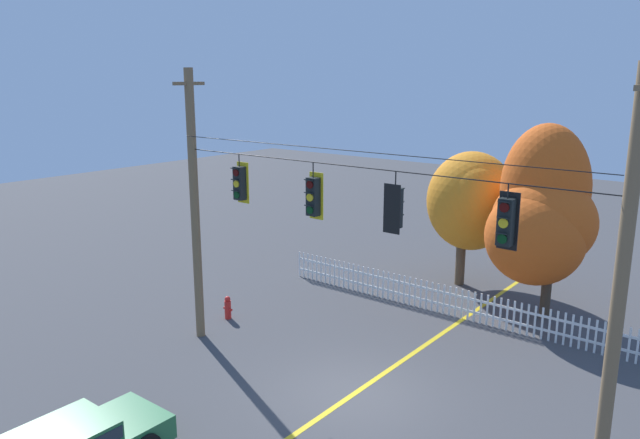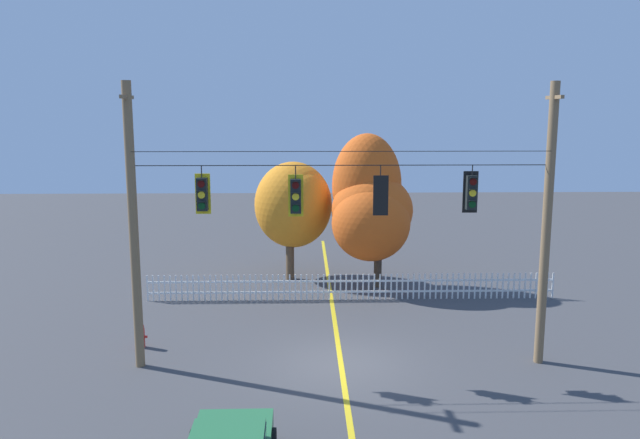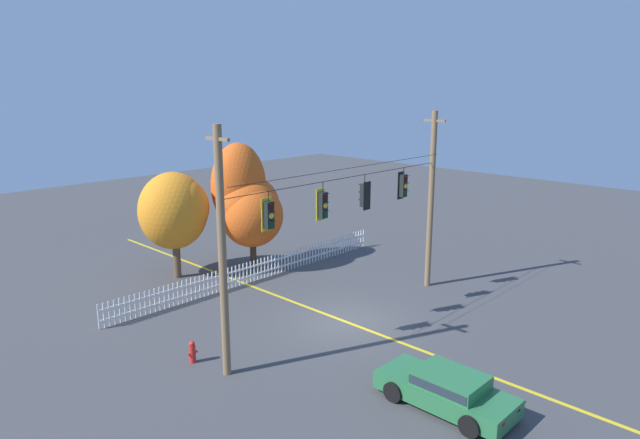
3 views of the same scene
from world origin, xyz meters
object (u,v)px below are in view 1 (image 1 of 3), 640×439
traffic_signal_westbound_side (240,183)px  fire_hydrant (228,308)px  autumn_maple_mid (541,215)px  traffic_signal_southbound_primary (313,196)px  autumn_maple_near_fence (472,201)px  traffic_signal_northbound_secondary (395,208)px  traffic_signal_eastbound_side (506,222)px

traffic_signal_westbound_side → fire_hydrant: (-2.33, 1.49, -4.73)m
autumn_maple_mid → traffic_signal_southbound_primary: bearing=-109.9°
autumn_maple_near_fence → autumn_maple_mid: 3.53m
traffic_signal_westbound_side → traffic_signal_southbound_primary: size_ratio=0.94×
traffic_signal_northbound_secondary → traffic_signal_eastbound_side: size_ratio=1.02×
traffic_signal_westbound_side → autumn_maple_near_fence: traffic_signal_westbound_side is taller
autumn_maple_mid → traffic_signal_eastbound_side: bearing=-76.3°
traffic_signal_northbound_secondary → fire_hydrant: traffic_signal_northbound_secondary is taller
traffic_signal_eastbound_side → fire_hydrant: traffic_signal_eastbound_side is taller
traffic_signal_westbound_side → traffic_signal_eastbound_side: same height
traffic_signal_southbound_primary → autumn_maple_mid: autumn_maple_mid is taller
traffic_signal_eastbound_side → autumn_maple_near_fence: (-5.20, 9.85, -1.78)m
traffic_signal_westbound_side → traffic_signal_southbound_primary: same height
traffic_signal_southbound_primary → autumn_maple_near_fence: size_ratio=0.28×
traffic_signal_southbound_primary → traffic_signal_northbound_secondary: (2.41, -0.02, 0.03)m
autumn_maple_near_fence → fire_hydrant: size_ratio=6.60×
autumn_maple_mid → fire_hydrant: bearing=-139.5°
autumn_maple_near_fence → autumn_maple_mid: size_ratio=0.80×
traffic_signal_eastbound_side → autumn_maple_mid: (-2.02, 8.31, -1.63)m
traffic_signal_westbound_side → traffic_signal_northbound_secondary: (5.06, -0.02, -0.03)m
traffic_signal_eastbound_side → autumn_maple_mid: size_ratio=0.21×
traffic_signal_westbound_side → autumn_maple_near_fence: (2.48, 9.85, -1.75)m
autumn_maple_mid → autumn_maple_near_fence: bearing=154.2°
traffic_signal_southbound_primary → autumn_maple_mid: 8.97m
traffic_signal_westbound_side → autumn_maple_near_fence: size_ratio=0.27×
autumn_maple_near_fence → traffic_signal_southbound_primary: bearing=-89.0°
traffic_signal_northbound_secondary → autumn_maple_mid: 8.50m
traffic_signal_northbound_secondary → autumn_maple_mid: bearing=85.9°
autumn_maple_near_fence → autumn_maple_mid: bearing=-25.8°
traffic_signal_eastbound_side → fire_hydrant: size_ratio=1.75×
traffic_signal_eastbound_side → autumn_maple_near_fence: traffic_signal_eastbound_side is taller
traffic_signal_southbound_primary → autumn_maple_mid: (3.01, 8.31, -1.54)m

